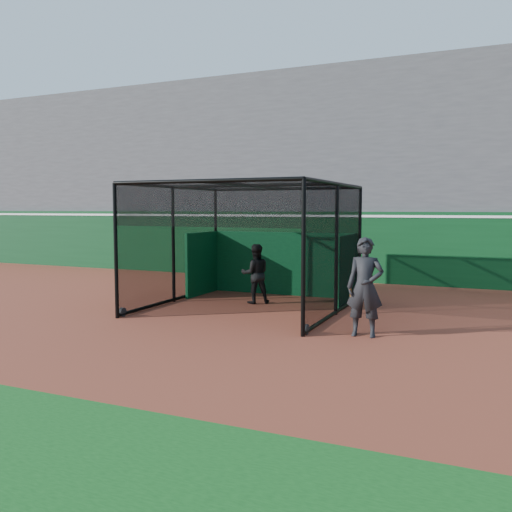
% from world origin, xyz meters
% --- Properties ---
extents(ground, '(120.00, 120.00, 0.00)m').
position_xyz_m(ground, '(0.00, 0.00, 0.00)').
color(ground, brown).
rests_on(ground, ground).
extents(outfield_wall, '(50.00, 0.50, 2.50)m').
position_xyz_m(outfield_wall, '(0.00, 8.50, 1.29)').
color(outfield_wall, '#0A3A18').
rests_on(outfield_wall, ground).
extents(grandstand, '(50.00, 7.85, 8.95)m').
position_xyz_m(grandstand, '(0.00, 12.27, 4.48)').
color(grandstand, '#4C4C4F').
rests_on(grandstand, ground).
extents(batting_cage, '(4.76, 5.12, 3.21)m').
position_xyz_m(batting_cage, '(-0.21, 2.24, 1.60)').
color(batting_cage, black).
rests_on(batting_cage, ground).
extents(batter, '(1.01, 0.95, 1.64)m').
position_xyz_m(batter, '(-0.34, 2.92, 0.82)').
color(batter, black).
rests_on(batter, ground).
extents(on_deck_player, '(0.78, 0.54, 2.03)m').
position_xyz_m(on_deck_player, '(3.27, 0.25, 1.02)').
color(on_deck_player, black).
rests_on(on_deck_player, ground).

